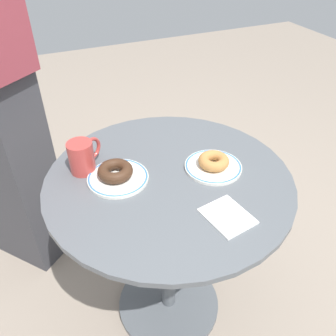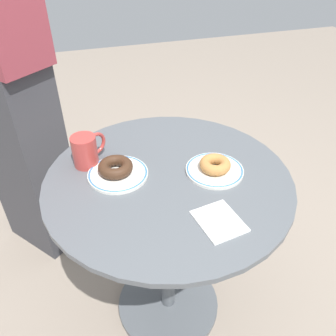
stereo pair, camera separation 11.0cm
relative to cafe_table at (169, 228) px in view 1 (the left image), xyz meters
name	(u,v)px [view 1 (the left image)]	position (x,y,z in m)	size (l,w,h in m)	color
ground_plane	(169,305)	(0.00, 0.00, -0.50)	(7.00, 7.00, 0.02)	gray
cafe_table	(169,228)	(0.00, 0.00, 0.00)	(0.78, 0.78, 0.72)	#565B60
plate_left	(118,178)	(-0.15, 0.05, 0.24)	(0.19, 0.19, 0.01)	white
plate_right	(213,167)	(0.15, -0.02, 0.24)	(0.19, 0.19, 0.01)	white
donut_chocolate	(115,171)	(-0.15, 0.06, 0.26)	(0.11, 0.11, 0.04)	#422819
donut_old_fashioned	(214,161)	(0.15, -0.02, 0.26)	(0.10, 0.10, 0.03)	#BC7F42
paper_napkin	(227,216)	(0.08, -0.23, 0.23)	(0.11, 0.13, 0.01)	white
coffee_mug	(82,156)	(-0.23, 0.14, 0.28)	(0.12, 0.09, 0.10)	#B73D38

